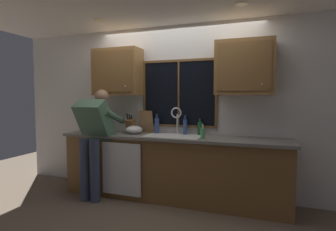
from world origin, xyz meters
TOP-DOWN VIEW (x-y plane):
  - back_wall at (0.00, 0.06)m, footprint 5.60×0.12m
  - ceiling_downlight_left at (-0.96, -0.60)m, footprint 0.14×0.14m
  - ceiling_downlight_right at (0.96, -0.60)m, footprint 0.14×0.14m
  - window_glass at (0.03, -0.01)m, footprint 1.10×0.02m
  - window_frame_top at (0.03, -0.02)m, footprint 1.17×0.02m
  - window_frame_bottom at (0.03, -0.02)m, footprint 1.17×0.02m
  - window_frame_left at (-0.54, -0.02)m, footprint 0.03×0.02m
  - window_frame_right at (0.59, -0.02)m, footprint 0.03×0.02m
  - window_mullion_center at (0.03, -0.02)m, footprint 0.02×0.02m
  - lower_cabinet_run at (0.00, -0.29)m, footprint 3.20×0.58m
  - countertop at (0.00, -0.31)m, footprint 3.26×0.62m
  - dishwasher_front at (-0.64, -0.61)m, footprint 0.60×0.02m
  - upper_cabinet_left at (-0.93, -0.17)m, footprint 0.75×0.36m
  - upper_cabinet_right at (0.98, -0.17)m, footprint 0.75×0.36m
  - sink at (0.03, -0.30)m, footprint 0.80×0.46m
  - faucet at (0.03, -0.12)m, footprint 0.18×0.09m
  - person_standing at (-1.05, -0.63)m, footprint 0.53×0.68m
  - knife_block at (-0.69, -0.19)m, footprint 0.12×0.18m
  - cutting_board at (-0.48, -0.09)m, footprint 0.22×0.09m
  - mixing_bowl at (-0.60, -0.27)m, footprint 0.25×0.25m
  - soap_dispenser at (0.48, -0.43)m, footprint 0.06×0.07m
  - bottle_green_glass at (0.15, -0.11)m, footprint 0.06×0.06m
  - bottle_tall_clear at (0.37, -0.08)m, footprint 0.07×0.07m
  - bottle_amber_small at (-0.29, -0.13)m, footprint 0.07×0.07m

SIDE VIEW (x-z plane):
  - lower_cabinet_run at x=0.00m, z-range 0.00..0.88m
  - dishwasher_front at x=-0.64m, z-range 0.09..0.83m
  - sink at x=0.03m, z-range 0.72..0.93m
  - countertop at x=0.00m, z-range 0.88..0.92m
  - person_standing at x=-1.05m, z-range 0.18..1.76m
  - mixing_bowl at x=-0.60m, z-range 0.91..1.04m
  - soap_dispenser at x=0.48m, z-range 0.90..1.10m
  - bottle_tall_clear at x=0.37m, z-range 0.90..1.14m
  - knife_block at x=-0.69m, z-range 0.87..1.19m
  - window_frame_bottom at x=0.03m, z-range 1.01..1.05m
  - bottle_green_glass at x=0.15m, z-range 0.90..1.18m
  - bottle_amber_small at x=-0.29m, z-range 0.89..1.19m
  - cutting_board at x=-0.48m, z-range 0.92..1.26m
  - faucet at x=0.03m, z-range 0.97..1.37m
  - back_wall at x=0.00m, z-range 0.00..2.55m
  - window_glass at x=0.03m, z-range 1.05..2.00m
  - window_frame_left at x=-0.54m, z-range 1.05..2.00m
  - window_frame_right at x=0.59m, z-range 1.05..2.00m
  - window_mullion_center at x=0.03m, z-range 1.05..2.00m
  - upper_cabinet_left at x=-0.93m, z-range 1.50..2.22m
  - upper_cabinet_right at x=0.98m, z-range 1.50..2.22m
  - window_frame_top at x=0.03m, z-range 2.00..2.04m
  - ceiling_downlight_left at x=-0.96m, z-range 2.54..2.55m
  - ceiling_downlight_right at x=0.96m, z-range 2.54..2.55m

